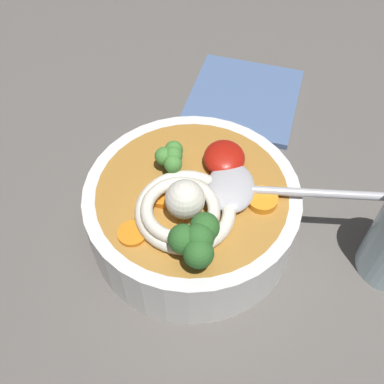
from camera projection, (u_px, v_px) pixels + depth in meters
The scene contains 11 objects.
table_slab at pixel (175, 239), 49.16cm from camera, with size 135.80×135.80×3.81cm, color #5B5651.
soup_bowl at pixel (192, 212), 44.87cm from camera, with size 20.70×20.70×6.62cm.
noodle_pile at pixel (184, 207), 39.69cm from camera, with size 9.98×9.79×4.01cm.
soup_spoon at pixel (246, 189), 41.51cm from camera, with size 6.16×17.32×1.60cm.
chili_sauce_dollop at pixel (224, 158), 43.67cm from camera, with size 4.47×4.02×2.01cm, color #B2190F.
broccoli_floret_left at pixel (172, 157), 42.78cm from camera, with size 3.48×2.99×2.75cm.
broccoli_floret_right at pixel (196, 240), 36.25cm from camera, with size 4.92×4.24×3.89cm.
carrot_slice_beside_chili at pixel (132, 234), 39.26cm from camera, with size 2.58×2.58×0.40cm, color orange.
carrot_slice_extra_a at pixel (163, 194), 41.80cm from camera, with size 2.97×2.97×0.65cm, color orange.
carrot_slice_extra_b at pixel (262, 200), 41.31cm from camera, with size 2.86×2.86×0.74cm, color orange.
folded_napkin at pixel (244, 98), 60.02cm from camera, with size 15.03×13.94×0.80cm, color #4C6693.
Camera 1 is at (26.15, 2.58, 43.81)cm, focal length 42.21 mm.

